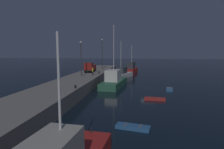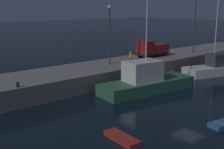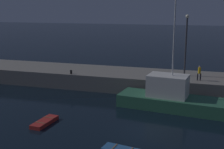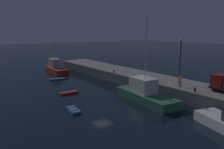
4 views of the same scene
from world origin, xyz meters
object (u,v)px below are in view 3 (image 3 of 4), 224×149
(lamp_post_west, at_px, (186,40))
(dockworker, at_px, (199,72))
(rowboat_white_mid, at_px, (45,122))
(bollard_central, at_px, (71,72))
(fishing_boat_blue, at_px, (172,97))

(lamp_post_west, bearing_deg, dockworker, -49.41)
(rowboat_white_mid, distance_m, lamp_post_west, 19.79)
(lamp_post_west, distance_m, bollard_central, 14.98)
(rowboat_white_mid, height_order, dockworker, dockworker)
(lamp_post_west, bearing_deg, bollard_central, -167.03)
(lamp_post_west, relative_size, bollard_central, 15.79)
(bollard_central, bearing_deg, dockworker, 4.05)
(rowboat_white_mid, xyz_separation_m, bollard_central, (-2.60, 11.68, 2.08))
(fishing_boat_blue, height_order, rowboat_white_mid, fishing_boat_blue)
(lamp_post_west, height_order, bollard_central, lamp_post_west)
(dockworker, relative_size, bollard_central, 3.67)
(rowboat_white_mid, bearing_deg, lamp_post_west, 52.57)
(lamp_post_west, distance_m, dockworker, 4.41)
(rowboat_white_mid, height_order, lamp_post_west, lamp_post_west)
(fishing_boat_blue, xyz_separation_m, dockworker, (2.56, 5.13, 1.80))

